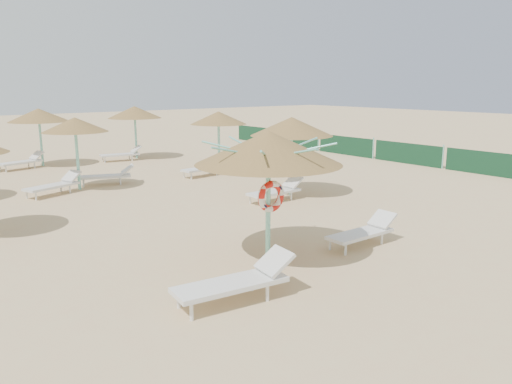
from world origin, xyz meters
TOP-DOWN VIEW (x-y plane):
  - ground at (0.00, 0.00)m, footprint 120.00×120.00m
  - main_palapa at (0.02, -0.31)m, footprint 3.17×3.17m
  - lounger_main_a at (-1.81, -1.70)m, footprint 2.29×0.93m
  - lounger_main_b at (2.44, -0.99)m, footprint 1.95×0.60m
  - palapa_field at (0.50, 11.12)m, footprint 13.91×14.78m
  - windbreak_fence at (14.00, 9.96)m, footprint 0.08×19.84m

SIDE VIEW (x-z plane):
  - ground at x=0.00m, z-range 0.00..0.00m
  - lounger_main_b at x=2.44m, z-range -0.02..0.69m
  - lounger_main_a at x=-1.81m, z-range -0.02..0.79m
  - windbreak_fence at x=14.00m, z-range -0.05..1.05m
  - palapa_field at x=0.50m, z-range 0.94..3.65m
  - main_palapa at x=0.02m, z-range 1.05..3.88m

